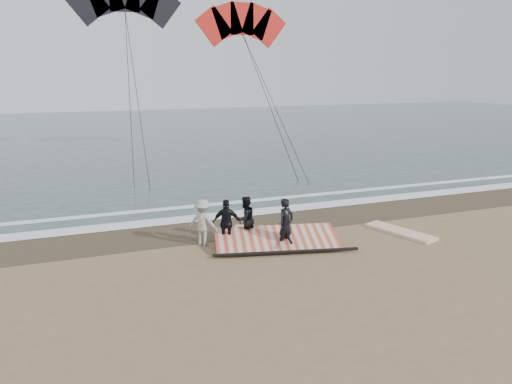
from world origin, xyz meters
TOP-DOWN VIEW (x-y plane):
  - ground at (0.00, 0.00)m, footprint 120.00×120.00m
  - sea at (0.00, 33.00)m, footprint 120.00×54.00m
  - wet_sand at (0.00, 4.50)m, footprint 120.00×2.80m
  - foam_near at (0.00, 5.90)m, footprint 120.00×0.90m
  - foam_far at (0.00, 7.60)m, footprint 120.00×0.45m
  - man_main at (-0.68, 1.74)m, footprint 0.70×0.61m
  - board_white at (3.66, 1.72)m, footprint 1.49×2.63m
  - board_cream at (-1.69, 3.07)m, footprint 1.58×2.55m
  - trio_cluster at (-2.43, 2.82)m, footprint 2.41×1.16m
  - sail_rig at (-0.98, 2.07)m, footprint 4.43×2.54m
  - kite_red at (4.12, 19.79)m, footprint 6.72×5.20m
  - kite_dark at (-3.03, 20.98)m, footprint 7.84×5.01m

SIDE VIEW (x-z plane):
  - ground at x=0.00m, z-range 0.00..0.00m
  - wet_sand at x=0.00m, z-range 0.00..0.01m
  - sea at x=0.00m, z-range 0.00..0.02m
  - foam_near at x=0.00m, z-range 0.02..0.03m
  - foam_far at x=0.00m, z-range 0.02..0.03m
  - board_white at x=3.66m, z-range 0.00..0.10m
  - board_cream at x=-1.69m, z-range 0.00..0.10m
  - sail_rig at x=-0.98m, z-range -0.06..0.45m
  - trio_cluster at x=-2.43m, z-range 0.00..1.53m
  - man_main at x=-0.68m, z-range 0.00..1.63m
  - kite_red at x=4.12m, z-range 1.76..14.60m
  - kite_dark at x=-3.03m, z-range 2.67..16.06m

